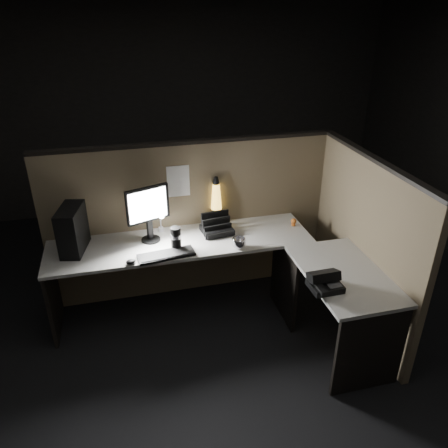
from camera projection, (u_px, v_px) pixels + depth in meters
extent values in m
plane|color=black|center=(214.00, 348.00, 3.67)|extent=(6.00, 6.00, 0.00)
plane|color=#282623|center=(161.00, 110.00, 5.64)|extent=(6.00, 0.00, 6.00)
cube|color=brown|center=(191.00, 221.00, 4.13)|extent=(2.66, 0.06, 1.50)
cube|color=brown|center=(363.00, 246.00, 3.70)|extent=(0.06, 1.66, 1.50)
cube|color=#A9A7A0|center=(181.00, 243.00, 3.83)|extent=(2.30, 0.60, 0.03)
cube|color=#A9A7A0|center=(344.00, 274.00, 3.39)|extent=(0.60, 1.00, 0.03)
cube|color=black|center=(53.00, 295.00, 3.75)|extent=(0.03, 0.55, 0.70)
cube|color=black|center=(370.00, 353.00, 3.14)|extent=(0.55, 0.03, 0.70)
cube|color=black|center=(284.00, 282.00, 3.93)|extent=(0.03, 0.55, 0.70)
cube|color=black|center=(72.00, 229.00, 3.61)|extent=(0.24, 0.40, 0.39)
cylinder|color=black|center=(151.00, 239.00, 3.84)|extent=(0.17, 0.17, 0.01)
cube|color=black|center=(150.00, 228.00, 3.81)|extent=(0.06, 0.05, 0.18)
cube|color=black|center=(148.00, 204.00, 3.70)|extent=(0.37, 0.16, 0.31)
cube|color=white|center=(148.00, 205.00, 3.68)|extent=(0.32, 0.12, 0.27)
cube|color=black|center=(166.00, 255.00, 3.59)|extent=(0.48, 0.21, 0.02)
ellipsoid|color=black|center=(131.00, 262.00, 3.49)|extent=(0.09, 0.08, 0.03)
cube|color=silver|center=(161.00, 229.00, 3.99)|extent=(0.04, 0.05, 0.03)
cylinder|color=silver|center=(160.00, 219.00, 3.94)|extent=(0.01, 0.01, 0.19)
cylinder|color=silver|center=(161.00, 212.00, 3.84)|extent=(0.01, 0.12, 0.01)
sphere|color=white|center=(162.00, 216.00, 3.78)|extent=(0.05, 0.05, 0.05)
cube|color=black|center=(217.00, 230.00, 3.95)|extent=(0.29, 0.26, 0.05)
cube|color=black|center=(218.00, 228.00, 3.90)|extent=(0.26, 0.05, 0.09)
cube|color=black|center=(215.00, 218.00, 3.98)|extent=(0.26, 0.05, 0.18)
cone|color=black|center=(216.00, 215.00, 4.11)|extent=(0.12, 0.12, 0.15)
cone|color=yellow|center=(216.00, 196.00, 4.02)|extent=(0.10, 0.10, 0.25)
sphere|color=brown|center=(216.00, 204.00, 4.06)|extent=(0.05, 0.05, 0.05)
sphere|color=brown|center=(216.00, 195.00, 4.02)|extent=(0.04, 0.04, 0.04)
cone|color=black|center=(216.00, 180.00, 3.95)|extent=(0.06, 0.06, 0.07)
cylinder|color=black|center=(176.00, 238.00, 3.66)|extent=(0.09, 0.09, 0.20)
imported|color=silver|center=(239.00, 243.00, 3.70)|extent=(0.16, 0.16, 0.09)
sphere|color=orange|center=(294.00, 221.00, 4.07)|extent=(0.05, 0.05, 0.05)
cube|color=white|center=(178.00, 181.00, 3.88)|extent=(0.20, 0.00, 0.29)
cube|color=black|center=(325.00, 286.00, 3.18)|extent=(0.23, 0.20, 0.05)
cube|color=black|center=(324.00, 276.00, 3.19)|extent=(0.23, 0.14, 0.11)
cube|color=black|center=(320.00, 288.00, 3.11)|extent=(0.05, 0.17, 0.03)
cube|color=#3F3F42|center=(334.00, 284.00, 3.16)|extent=(0.10, 0.10, 0.00)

